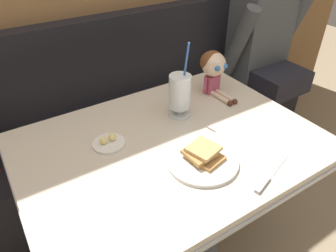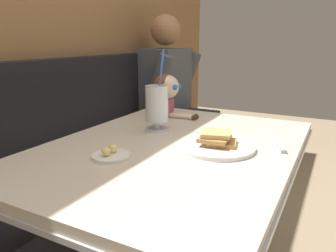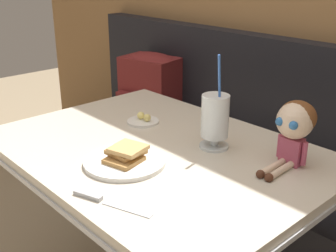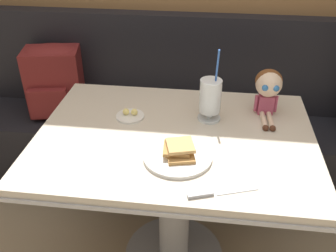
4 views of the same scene
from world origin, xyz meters
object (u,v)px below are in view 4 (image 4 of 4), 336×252
object	(u,v)px
toast_plate	(178,155)
backpack	(54,79)
seated_doll	(269,86)
milkshake_glass	(210,98)
butter_saucer	(130,115)
butter_knife	(211,194)

from	to	relation	value
toast_plate	backpack	world-z (taller)	backpack
seated_doll	toast_plate	bearing A→B (deg)	-132.51
toast_plate	milkshake_glass	distance (m)	0.32
butter_saucer	milkshake_glass	bearing A→B (deg)	4.61
milkshake_glass	butter_knife	world-z (taller)	milkshake_glass
seated_doll	butter_knife	bearing A→B (deg)	-111.44
toast_plate	butter_knife	bearing A→B (deg)	-55.64
seated_doll	backpack	world-z (taller)	seated_doll
butter_knife	toast_plate	bearing A→B (deg)	124.36
butter_saucer	toast_plate	bearing A→B (deg)	-48.47
milkshake_glass	butter_saucer	bearing A→B (deg)	-175.39
toast_plate	seated_doll	world-z (taller)	seated_doll
milkshake_glass	backpack	world-z (taller)	milkshake_glass
toast_plate	butter_knife	xyz separation A→B (m)	(0.12, -0.18, -0.01)
butter_saucer	backpack	size ratio (longest dim) A/B	0.30
backpack	butter_knife	bearing A→B (deg)	-46.00
butter_knife	seated_doll	xyz separation A→B (m)	(0.22, 0.55, 0.12)
backpack	milkshake_glass	bearing A→B (deg)	-27.87
milkshake_glass	backpack	xyz separation A→B (m)	(-0.88, 0.47, -0.18)
toast_plate	seated_doll	xyz separation A→B (m)	(0.34, 0.37, 0.11)
milkshake_glass	seated_doll	distance (m)	0.25
butter_knife	seated_doll	size ratio (longest dim) A/B	1.04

